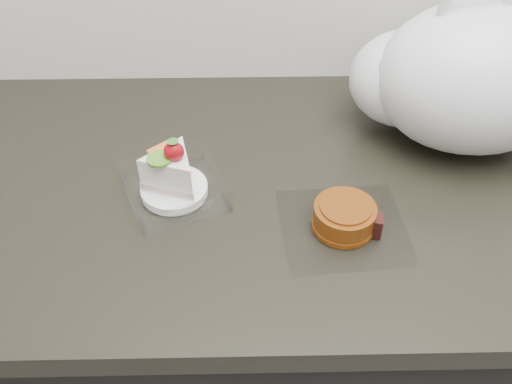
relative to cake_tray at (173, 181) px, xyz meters
name	(u,v)px	position (x,y,z in m)	size (l,w,h in m)	color
counter	(355,333)	(0.34, 0.03, -0.48)	(2.04, 0.64, 0.90)	black
cake_tray	(173,181)	(0.00, 0.00, 0.00)	(0.19, 0.19, 0.11)	white
mooncake_wrap	(345,219)	(0.26, -0.07, -0.01)	(0.20, 0.19, 0.04)	white
plastic_bag	(463,77)	(0.47, 0.14, 0.09)	(0.40, 0.32, 0.30)	silver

